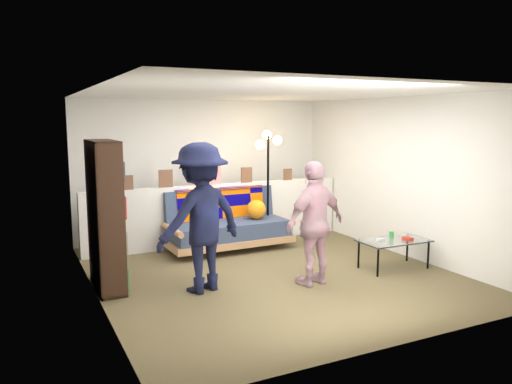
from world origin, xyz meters
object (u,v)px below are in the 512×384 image
at_px(floor_lamp, 268,164).
at_px(coffee_table, 394,242).
at_px(futon_sofa, 228,224).
at_px(bookshelf, 105,221).
at_px(person_left, 201,218).
at_px(person_right, 315,223).

bearing_deg(floor_lamp, coffee_table, -68.21).
bearing_deg(futon_sofa, floor_lamp, 8.11).
xyz_separation_m(bookshelf, person_left, (1.01, -0.59, 0.05)).
bearing_deg(person_left, person_right, 146.30).
distance_m(futon_sofa, coffee_table, 2.62).
height_order(bookshelf, coffee_table, bookshelf).
xyz_separation_m(futon_sofa, coffee_table, (1.64, -2.04, -0.02)).
bearing_deg(person_right, bookshelf, -34.24).
height_order(futon_sofa, bookshelf, bookshelf).
bearing_deg(floor_lamp, bookshelf, -156.68).
relative_size(futon_sofa, coffee_table, 2.05).
distance_m(bookshelf, person_right, 2.57).
height_order(futon_sofa, person_right, person_right).
distance_m(floor_lamp, person_right, 2.35).
xyz_separation_m(coffee_table, person_left, (-2.71, 0.33, 0.52)).
distance_m(futon_sofa, floor_lamp, 1.22).
bearing_deg(futon_sofa, person_left, -122.14).
relative_size(futon_sofa, person_right, 1.29).
bearing_deg(person_left, bookshelf, -47.16).
bearing_deg(bookshelf, futon_sofa, 28.35).
distance_m(person_left, person_right, 1.42).
relative_size(futon_sofa, bookshelf, 1.10).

